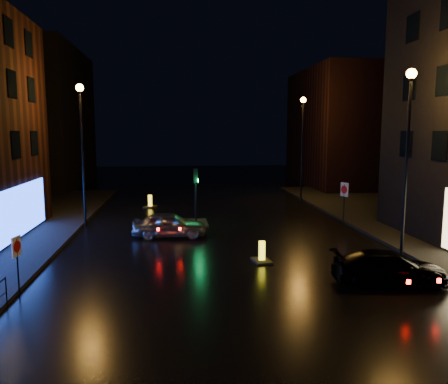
% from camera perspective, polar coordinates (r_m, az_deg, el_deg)
% --- Properties ---
extents(ground, '(120.00, 120.00, 0.00)m').
position_cam_1_polar(ground, '(13.82, 4.65, -16.31)').
color(ground, black).
rests_on(ground, ground).
extents(building_far_left, '(8.00, 16.00, 14.00)m').
position_cam_1_polar(building_far_left, '(49.25, -22.78, 8.85)').
color(building_far_left, black).
rests_on(building_far_left, ground).
extents(building_far_right, '(8.00, 14.00, 12.00)m').
position_cam_1_polar(building_far_right, '(47.69, 15.10, 8.04)').
color(building_far_right, black).
rests_on(building_far_right, ground).
extents(street_lamp_lfar, '(0.44, 0.44, 8.37)m').
position_cam_1_polar(street_lamp_lfar, '(26.88, -18.10, 7.30)').
color(street_lamp_lfar, black).
rests_on(street_lamp_lfar, ground).
extents(street_lamp_rnear, '(0.44, 0.44, 8.37)m').
position_cam_1_polar(street_lamp_rnear, '(21.05, 22.91, 7.02)').
color(street_lamp_rnear, black).
rests_on(street_lamp_rnear, ground).
extents(street_lamp_rfar, '(0.44, 0.44, 8.37)m').
position_cam_1_polar(street_lamp_rfar, '(35.87, 10.20, 7.62)').
color(street_lamp_rfar, black).
rests_on(street_lamp_rfar, ground).
extents(traffic_signal, '(1.40, 2.40, 3.45)m').
position_cam_1_polar(traffic_signal, '(26.88, -3.68, -3.18)').
color(traffic_signal, black).
rests_on(traffic_signal, ground).
extents(silver_hatchback, '(4.05, 1.84, 1.35)m').
position_cam_1_polar(silver_hatchback, '(23.82, -7.13, -4.25)').
color(silver_hatchback, '#A6AAAE').
rests_on(silver_hatchback, ground).
extents(dark_sedan, '(4.40, 2.24, 1.22)m').
position_cam_1_polar(dark_sedan, '(17.68, 20.81, -9.22)').
color(dark_sedan, black).
rests_on(dark_sedan, ground).
extents(bollard_near, '(0.84, 1.14, 0.93)m').
position_cam_1_polar(bollard_near, '(19.38, 4.96, -8.48)').
color(bollard_near, black).
rests_on(bollard_near, ground).
extents(bollard_far, '(1.09, 1.26, 0.93)m').
position_cam_1_polar(bollard_far, '(33.35, -9.62, -1.63)').
color(bollard_far, black).
rests_on(bollard_far, ground).
extents(road_sign_left, '(0.15, 0.51, 2.11)m').
position_cam_1_polar(road_sign_left, '(16.65, -25.44, -7.06)').
color(road_sign_left, black).
rests_on(road_sign_left, ground).
extents(road_sign_right, '(0.29, 0.60, 2.57)m').
position_cam_1_polar(road_sign_right, '(27.66, 15.44, -0.15)').
color(road_sign_right, black).
rests_on(road_sign_right, ground).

